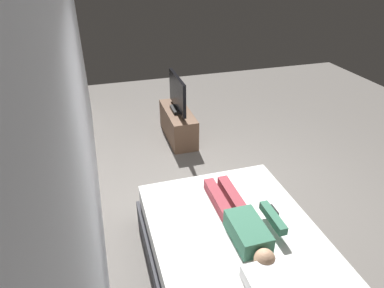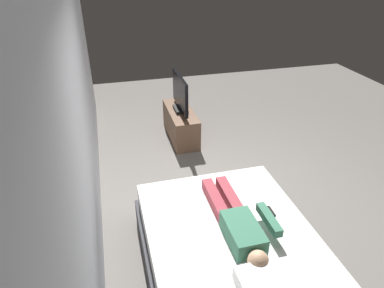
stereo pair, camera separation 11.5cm
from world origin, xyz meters
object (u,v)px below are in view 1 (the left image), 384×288
object	(u,v)px
tv_stand	(178,124)
bed	(235,253)
person	(243,222)
remote	(273,210)
tv	(177,94)

from	to	relation	value
tv_stand	bed	bearing A→B (deg)	176.33
person	remote	xyz separation A→B (m)	(0.15, -0.40, -0.07)
tv	bed	bearing A→B (deg)	176.33
person	tv	size ratio (longest dim) A/B	1.43
tv_stand	remote	bearing A→B (deg)	-173.88
remote	tv	world-z (taller)	tv
person	remote	distance (m)	0.44
tv_stand	person	bearing A→B (deg)	177.73
person	tv	bearing A→B (deg)	-2.27
bed	remote	distance (m)	0.58
bed	tv	bearing A→B (deg)	-3.67
person	tv_stand	xyz separation A→B (m)	(2.87, -0.11, -0.37)
remote	tv	xyz separation A→B (m)	(2.72, 0.29, 0.24)
bed	tv	world-z (taller)	tv
bed	tv_stand	distance (m)	2.90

